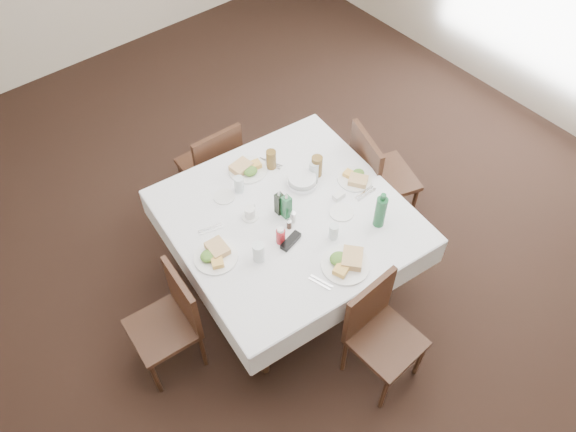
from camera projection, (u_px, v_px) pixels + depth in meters
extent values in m
plane|color=black|center=(293.00, 261.00, 4.41)|extent=(7.00, 7.00, 0.00)
cylinder|color=black|center=(263.00, 345.00, 3.55)|extent=(0.06, 0.06, 0.72)
cylinder|color=black|center=(187.00, 233.00, 4.13)|extent=(0.06, 0.06, 0.72)
cylinder|color=black|center=(394.00, 268.00, 3.93)|extent=(0.06, 0.06, 0.72)
cylinder|color=black|center=(307.00, 175.00, 4.50)|extent=(0.06, 0.06, 0.72)
cube|color=black|center=(288.00, 217.00, 3.74)|extent=(1.48, 1.48, 0.03)
cube|color=white|center=(288.00, 215.00, 3.72)|extent=(1.62, 1.62, 0.01)
cube|color=white|center=(234.00, 161.00, 4.20)|extent=(1.47, 0.16, 0.22)
cube|color=white|center=(354.00, 305.00, 3.42)|extent=(1.47, 0.16, 0.22)
cube|color=white|center=(373.00, 182.00, 4.07)|extent=(0.16, 1.47, 0.22)
cube|color=white|center=(190.00, 275.00, 3.55)|extent=(0.16, 1.47, 0.22)
cube|color=black|center=(209.00, 164.00, 4.50)|extent=(0.43, 0.43, 0.04)
cube|color=black|center=(219.00, 157.00, 4.23)|extent=(0.41, 0.05, 0.45)
cylinder|color=black|center=(218.00, 161.00, 4.82)|extent=(0.03, 0.03, 0.42)
cylinder|color=black|center=(241.00, 185.00, 4.64)|extent=(0.03, 0.03, 0.42)
cylinder|color=black|center=(182.00, 179.00, 4.68)|extent=(0.03, 0.03, 0.42)
cylinder|color=black|center=(205.00, 205.00, 4.50)|extent=(0.03, 0.03, 0.42)
cube|color=black|center=(386.00, 342.00, 3.51)|extent=(0.42, 0.42, 0.04)
cube|color=black|center=(369.00, 305.00, 3.43)|extent=(0.40, 0.06, 0.44)
cylinder|color=black|center=(384.00, 393.00, 3.51)|extent=(0.03, 0.03, 0.41)
cylinder|color=black|center=(345.00, 355.00, 3.68)|extent=(0.03, 0.03, 0.41)
cylinder|color=black|center=(420.00, 358.00, 3.66)|extent=(0.03, 0.03, 0.41)
cylinder|color=black|center=(380.00, 323.00, 3.83)|extent=(0.03, 0.03, 0.41)
cube|color=black|center=(385.00, 177.00, 4.37)|extent=(0.55, 0.55, 0.04)
cube|color=black|center=(365.00, 162.00, 4.14)|extent=(0.17, 0.43, 0.48)
cylinder|color=black|center=(413.00, 207.00, 4.47)|extent=(0.04, 0.04, 0.45)
cylinder|color=black|center=(371.00, 220.00, 4.38)|extent=(0.04, 0.04, 0.45)
cylinder|color=black|center=(391.00, 175.00, 4.70)|extent=(0.04, 0.04, 0.45)
cylinder|color=black|center=(350.00, 187.00, 4.61)|extent=(0.04, 0.04, 0.45)
cube|color=black|center=(162.00, 329.00, 3.58)|extent=(0.43, 0.43, 0.04)
cube|color=black|center=(183.00, 298.00, 3.48)|extent=(0.07, 0.40, 0.43)
cylinder|color=black|center=(133.00, 338.00, 3.76)|extent=(0.03, 0.03, 0.40)
cylinder|color=black|center=(179.00, 312.00, 3.89)|extent=(0.03, 0.03, 0.40)
cylinder|color=black|center=(156.00, 378.00, 3.58)|extent=(0.03, 0.03, 0.40)
cylinder|color=black|center=(203.00, 350.00, 3.71)|extent=(0.03, 0.03, 0.40)
cylinder|color=white|center=(248.00, 170.00, 3.97)|extent=(0.27, 0.27, 0.01)
cube|color=tan|center=(241.00, 167.00, 3.95)|extent=(0.16, 0.13, 0.05)
cube|color=gold|center=(254.00, 165.00, 3.97)|extent=(0.10, 0.09, 0.04)
ellipsoid|color=#337028|center=(250.00, 171.00, 3.93)|extent=(0.10, 0.09, 0.05)
cylinder|color=white|center=(345.00, 265.00, 3.45)|extent=(0.30, 0.30, 0.02)
cube|color=tan|center=(352.00, 258.00, 3.44)|extent=(0.20, 0.20, 0.05)
cube|color=gold|center=(342.00, 269.00, 3.40)|extent=(0.12, 0.11, 0.04)
ellipsoid|color=#337028|center=(338.00, 259.00, 3.44)|extent=(0.11, 0.10, 0.05)
cylinder|color=white|center=(355.00, 179.00, 3.92)|extent=(0.24, 0.24, 0.01)
cube|color=tan|center=(358.00, 180.00, 3.87)|extent=(0.15, 0.16, 0.04)
cube|color=gold|center=(350.00, 174.00, 3.92)|extent=(0.08, 0.09, 0.03)
ellipsoid|color=#337028|center=(358.00, 173.00, 3.92)|extent=(0.09, 0.08, 0.04)
cylinder|color=white|center=(216.00, 257.00, 3.49)|extent=(0.28, 0.28, 0.01)
cube|color=tan|center=(217.00, 248.00, 3.50)|extent=(0.12, 0.15, 0.05)
cube|color=gold|center=(217.00, 261.00, 3.44)|extent=(0.10, 0.11, 0.04)
ellipsoid|color=#337028|center=(208.00, 256.00, 3.46)|extent=(0.10, 0.09, 0.05)
cylinder|color=white|center=(224.00, 197.00, 3.81)|extent=(0.15, 0.15, 0.01)
cylinder|color=white|center=(341.00, 212.00, 3.72)|extent=(0.16, 0.16, 0.01)
cylinder|color=silver|center=(239.00, 184.00, 3.81)|extent=(0.07, 0.07, 0.12)
cylinder|color=silver|center=(334.00, 232.00, 3.56)|extent=(0.06, 0.06, 0.11)
cylinder|color=silver|center=(314.00, 170.00, 3.89)|extent=(0.07, 0.07, 0.13)
cylinder|color=silver|center=(259.00, 252.00, 3.44)|extent=(0.07, 0.07, 0.14)
cylinder|color=brown|center=(271.00, 159.00, 3.95)|extent=(0.07, 0.07, 0.15)
cylinder|color=brown|center=(317.00, 166.00, 3.89)|extent=(0.08, 0.08, 0.16)
cylinder|color=silver|center=(302.00, 182.00, 3.88)|extent=(0.21, 0.21, 0.04)
cylinder|color=white|center=(302.00, 179.00, 3.86)|extent=(0.19, 0.19, 0.04)
cube|color=black|center=(279.00, 204.00, 3.67)|extent=(0.05, 0.05, 0.17)
cone|color=silver|center=(279.00, 193.00, 3.59)|extent=(0.03, 0.03, 0.05)
cube|color=#1C5E32|center=(286.00, 207.00, 3.65)|extent=(0.05, 0.05, 0.18)
cone|color=silver|center=(286.00, 195.00, 3.56)|extent=(0.03, 0.03, 0.05)
cylinder|color=#A31D25|center=(281.00, 236.00, 3.53)|extent=(0.06, 0.06, 0.11)
cylinder|color=white|center=(281.00, 230.00, 3.49)|extent=(0.04, 0.04, 0.02)
cylinder|color=white|center=(293.00, 218.00, 3.66)|extent=(0.04, 0.04, 0.07)
cylinder|color=silver|center=(293.00, 214.00, 3.62)|extent=(0.04, 0.04, 0.01)
cylinder|color=#3C2C21|center=(289.00, 225.00, 3.63)|extent=(0.03, 0.03, 0.06)
cylinder|color=silver|center=(289.00, 221.00, 3.60)|extent=(0.03, 0.03, 0.01)
cylinder|color=white|center=(250.00, 216.00, 3.70)|extent=(0.11, 0.11, 0.01)
cylinder|color=white|center=(250.00, 212.00, 3.67)|extent=(0.07, 0.07, 0.07)
cylinder|color=black|center=(250.00, 210.00, 3.65)|extent=(0.06, 0.06, 0.01)
torus|color=white|center=(253.00, 208.00, 3.70)|extent=(0.05, 0.03, 0.05)
cube|color=black|center=(291.00, 241.00, 3.56)|extent=(0.17, 0.09, 0.03)
cylinder|color=#1C5E32|center=(380.00, 212.00, 3.58)|extent=(0.07, 0.07, 0.24)
cylinder|color=#1C5E32|center=(383.00, 197.00, 3.47)|extent=(0.03, 0.03, 0.04)
cube|color=white|center=(339.00, 196.00, 3.80)|extent=(0.09, 0.05, 0.04)
cube|color=pink|center=(339.00, 195.00, 3.79)|extent=(0.07, 0.04, 0.02)
cube|color=silver|center=(269.00, 165.00, 4.01)|extent=(0.09, 0.17, 0.01)
cube|color=silver|center=(271.00, 162.00, 4.03)|extent=(0.09, 0.17, 0.01)
cube|color=silver|center=(322.00, 281.00, 3.38)|extent=(0.06, 0.15, 0.01)
cube|color=silver|center=(320.00, 284.00, 3.37)|extent=(0.06, 0.15, 0.01)
cube|color=silver|center=(367.00, 195.00, 3.83)|extent=(0.17, 0.02, 0.01)
cube|color=silver|center=(364.00, 192.00, 3.84)|extent=(0.17, 0.02, 0.01)
cube|color=silver|center=(210.00, 228.00, 3.64)|extent=(0.16, 0.06, 0.01)
cube|color=silver|center=(211.00, 230.00, 3.63)|extent=(0.16, 0.06, 0.01)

